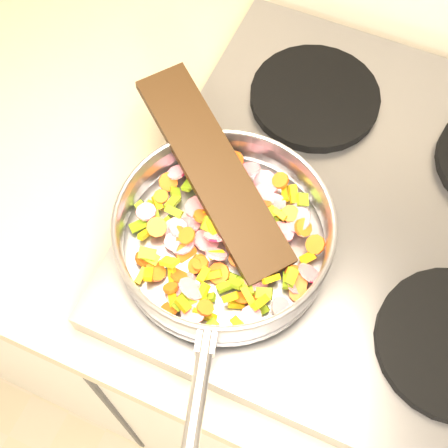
% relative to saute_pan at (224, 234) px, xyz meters
% --- Properties ---
extents(cooktop, '(0.60, 0.60, 0.04)m').
position_rel_saute_pan_xyz_m(cooktop, '(0.16, 0.14, -0.07)').
color(cooktop, '#939399').
rests_on(cooktop, counter_top).
extents(grate_fl, '(0.19, 0.19, 0.02)m').
position_rel_saute_pan_xyz_m(grate_fl, '(0.02, -0.00, -0.04)').
color(grate_fl, black).
rests_on(grate_fl, cooktop).
extents(grate_bl, '(0.19, 0.19, 0.02)m').
position_rel_saute_pan_xyz_m(grate_bl, '(0.02, 0.28, -0.04)').
color(grate_bl, black).
rests_on(grate_bl, cooktop).
extents(saute_pan, '(0.32, 0.47, 0.06)m').
position_rel_saute_pan_xyz_m(saute_pan, '(0.00, 0.00, 0.00)').
color(saute_pan, '#9E9EA5').
rests_on(saute_pan, grate_fl).
extents(vegetable_heap, '(0.26, 0.25, 0.05)m').
position_rel_saute_pan_xyz_m(vegetable_heap, '(0.00, -0.00, -0.02)').
color(vegetable_heap, '#E05515').
rests_on(vegetable_heap, saute_pan).
extents(wooden_spatula, '(0.28, 0.24, 0.07)m').
position_rel_saute_pan_xyz_m(wooden_spatula, '(-0.04, 0.07, 0.02)').
color(wooden_spatula, black).
rests_on(wooden_spatula, saute_pan).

